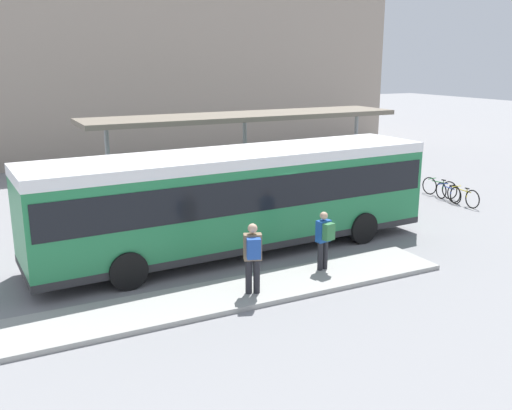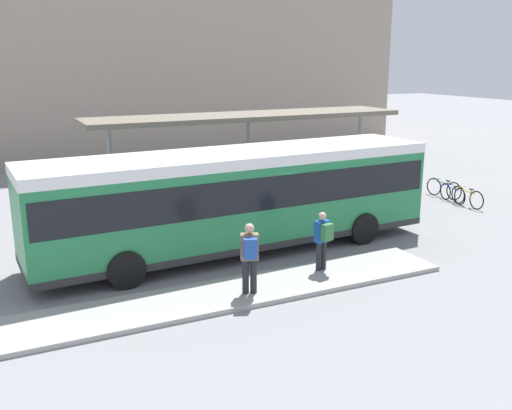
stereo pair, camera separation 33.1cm
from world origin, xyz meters
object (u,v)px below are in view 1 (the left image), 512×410
(bicycle_green, at_px, (439,188))
(bicycle_yellow, at_px, (463,196))
(city_bus, at_px, (238,194))
(bicycle_blue, at_px, (448,193))
(potted_planter_near_shelter, at_px, (298,195))
(pedestrian_companion, at_px, (253,254))
(pedestrian_waiting, at_px, (324,237))

(bicycle_green, bearing_deg, bicycle_yellow, 162.96)
(city_bus, distance_m, bicycle_blue, 10.40)
(bicycle_blue, bearing_deg, potted_planter_near_shelter, 88.29)
(pedestrian_companion, xyz_separation_m, bicycle_blue, (11.32, 5.04, -0.77))
(pedestrian_waiting, xyz_separation_m, bicycle_yellow, (8.93, 3.69, -0.66))
(pedestrian_companion, bearing_deg, pedestrian_waiting, -56.26)
(bicycle_blue, bearing_deg, pedestrian_companion, 122.01)
(pedestrian_waiting, xyz_separation_m, pedestrian_companion, (-2.40, -0.59, 0.09))
(bicycle_blue, bearing_deg, bicycle_green, -10.93)
(potted_planter_near_shelter, bearing_deg, bicycle_blue, -9.70)
(pedestrian_waiting, relative_size, pedestrian_companion, 0.91)
(pedestrian_waiting, relative_size, potted_planter_near_shelter, 1.15)
(pedestrian_waiting, distance_m, bicycle_green, 10.58)
(bicycle_green, bearing_deg, pedestrian_companion, 108.96)
(city_bus, bearing_deg, bicycle_green, 10.80)
(bicycle_yellow, height_order, potted_planter_near_shelter, potted_planter_near_shelter)
(pedestrian_companion, relative_size, bicycle_green, 1.00)
(pedestrian_companion, distance_m, potted_planter_near_shelter, 7.89)
(city_bus, xyz_separation_m, pedestrian_companion, (-1.17, -3.30, -0.65))
(bicycle_green, bearing_deg, pedestrian_waiting, 111.94)
(bicycle_green, distance_m, potted_planter_near_shelter, 6.66)
(city_bus, distance_m, bicycle_green, 10.80)
(bicycle_blue, height_order, bicycle_green, bicycle_green)
(potted_planter_near_shelter, bearing_deg, city_bus, -143.12)
(pedestrian_companion, relative_size, bicycle_yellow, 1.01)
(bicycle_blue, bearing_deg, bicycle_yellow, -171.29)
(pedestrian_companion, distance_m, bicycle_green, 12.97)
(bicycle_yellow, distance_m, bicycle_blue, 0.76)
(bicycle_green, bearing_deg, potted_planter_near_shelter, 79.49)
(city_bus, xyz_separation_m, bicycle_yellow, (10.16, 0.98, -1.39))
(pedestrian_waiting, xyz_separation_m, bicycle_blue, (8.92, 4.46, -0.68))
(pedestrian_companion, height_order, bicycle_blue, pedestrian_companion)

